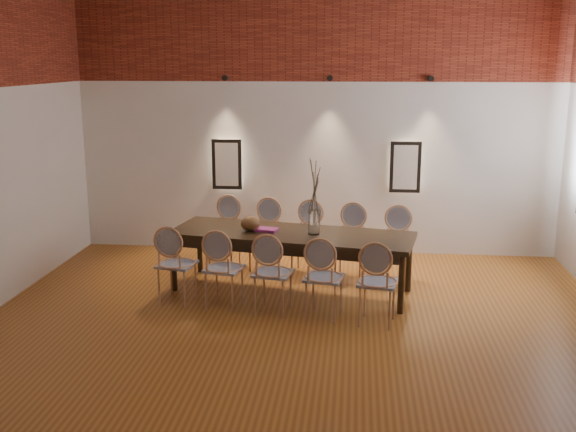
# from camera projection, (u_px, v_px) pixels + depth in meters

# --- Properties ---
(floor) EXTENTS (7.00, 7.00, 0.02)m
(floor) POSITION_uv_depth(u_px,v_px,m) (292.00, 347.00, 6.77)
(floor) COLOR #9B5B21
(floor) RESTS_ON ground
(wall_back) EXTENTS (7.00, 0.10, 4.00)m
(wall_back) POSITION_uv_depth(u_px,v_px,m) (316.00, 117.00, 9.74)
(wall_back) COLOR silver
(wall_back) RESTS_ON ground
(wall_front) EXTENTS (7.00, 0.10, 4.00)m
(wall_front) POSITION_uv_depth(u_px,v_px,m) (213.00, 257.00, 2.87)
(wall_front) COLOR silver
(wall_front) RESTS_ON ground
(brick_band_back) EXTENTS (7.00, 0.02, 1.50)m
(brick_band_back) POSITION_uv_depth(u_px,v_px,m) (316.00, 27.00, 9.39)
(brick_band_back) COLOR maroon
(brick_band_back) RESTS_ON ground
(niche_left) EXTENTS (0.36, 0.06, 0.66)m
(niche_left) POSITION_uv_depth(u_px,v_px,m) (227.00, 164.00, 9.94)
(niche_left) COLOR #FFEAC6
(niche_left) RESTS_ON wall_back
(niche_right) EXTENTS (0.36, 0.06, 0.66)m
(niche_right) POSITION_uv_depth(u_px,v_px,m) (405.00, 167.00, 9.68)
(niche_right) COLOR #FFEAC6
(niche_right) RESTS_ON wall_back
(spot_fixture_left) EXTENTS (0.08, 0.10, 0.08)m
(spot_fixture_left) POSITION_uv_depth(u_px,v_px,m) (225.00, 78.00, 9.62)
(spot_fixture_left) COLOR black
(spot_fixture_left) RESTS_ON wall_back
(spot_fixture_mid) EXTENTS (0.08, 0.10, 0.08)m
(spot_fixture_mid) POSITION_uv_depth(u_px,v_px,m) (330.00, 78.00, 9.47)
(spot_fixture_mid) COLOR black
(spot_fixture_mid) RESTS_ON wall_back
(spot_fixture_right) EXTENTS (0.08, 0.10, 0.08)m
(spot_fixture_right) POSITION_uv_depth(u_px,v_px,m) (431.00, 79.00, 9.33)
(spot_fixture_right) COLOR black
(spot_fixture_right) RESTS_ON wall_back
(dining_table) EXTENTS (3.08, 1.47, 0.75)m
(dining_table) POSITION_uv_depth(u_px,v_px,m) (291.00, 262.00, 8.31)
(dining_table) COLOR black
(dining_table) RESTS_ON floor
(chair_near_a) EXTENTS (0.51, 0.51, 0.94)m
(chair_near_a) POSITION_uv_depth(u_px,v_px,m) (177.00, 264.00, 7.90)
(chair_near_a) COLOR tan
(chair_near_a) RESTS_ON floor
(chair_near_b) EXTENTS (0.51, 0.51, 0.94)m
(chair_near_b) POSITION_uv_depth(u_px,v_px,m) (224.00, 268.00, 7.74)
(chair_near_b) COLOR tan
(chair_near_b) RESTS_ON floor
(chair_near_c) EXTENTS (0.51, 0.51, 0.94)m
(chair_near_c) POSITION_uv_depth(u_px,v_px,m) (273.00, 273.00, 7.58)
(chair_near_c) COLOR tan
(chair_near_c) RESTS_ON floor
(chair_near_d) EXTENTS (0.51, 0.51, 0.94)m
(chair_near_d) POSITION_uv_depth(u_px,v_px,m) (324.00, 277.00, 7.42)
(chair_near_d) COLOR tan
(chair_near_d) RESTS_ON floor
(chair_near_e) EXTENTS (0.51, 0.51, 0.94)m
(chair_near_e) POSITION_uv_depth(u_px,v_px,m) (377.00, 282.00, 7.26)
(chair_near_e) COLOR tan
(chair_near_e) RESTS_ON floor
(chair_far_a) EXTENTS (0.51, 0.51, 0.94)m
(chair_far_a) POSITION_uv_depth(u_px,v_px,m) (224.00, 233.00, 9.31)
(chair_far_a) COLOR tan
(chair_far_a) RESTS_ON floor
(chair_far_b) EXTENTS (0.51, 0.51, 0.94)m
(chair_far_b) POSITION_uv_depth(u_px,v_px,m) (265.00, 236.00, 9.15)
(chair_far_b) COLOR tan
(chair_far_b) RESTS_ON floor
(chair_far_c) EXTENTS (0.51, 0.51, 0.94)m
(chair_far_c) POSITION_uv_depth(u_px,v_px,m) (307.00, 239.00, 8.99)
(chair_far_c) COLOR tan
(chair_far_c) RESTS_ON floor
(chair_far_d) EXTENTS (0.51, 0.51, 0.94)m
(chair_far_d) POSITION_uv_depth(u_px,v_px,m) (350.00, 242.00, 8.83)
(chair_far_d) COLOR tan
(chair_far_d) RESTS_ON floor
(chair_far_e) EXTENTS (0.51, 0.51, 0.94)m
(chair_far_e) POSITION_uv_depth(u_px,v_px,m) (396.00, 246.00, 8.67)
(chair_far_e) COLOR tan
(chair_far_e) RESTS_ON floor
(vase) EXTENTS (0.14, 0.14, 0.30)m
(vase) POSITION_uv_depth(u_px,v_px,m) (314.00, 222.00, 8.11)
(vase) COLOR silver
(vase) RESTS_ON dining_table
(dried_branches) EXTENTS (0.50, 0.50, 0.70)m
(dried_branches) POSITION_uv_depth(u_px,v_px,m) (314.00, 185.00, 8.01)
(dried_branches) COLOR #4E422D
(dried_branches) RESTS_ON vase
(bowl) EXTENTS (0.24, 0.24, 0.18)m
(bowl) POSITION_uv_depth(u_px,v_px,m) (250.00, 223.00, 8.29)
(bowl) COLOR brown
(bowl) RESTS_ON dining_table
(book) EXTENTS (0.29, 0.22, 0.03)m
(book) POSITION_uv_depth(u_px,v_px,m) (266.00, 230.00, 8.30)
(book) COLOR #922672
(book) RESTS_ON dining_table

